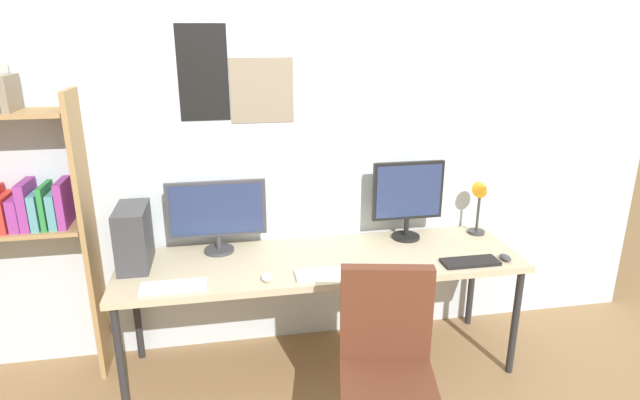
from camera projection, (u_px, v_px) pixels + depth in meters
wall_back at (309, 151)px, 3.36m from camera, size 4.78×0.11×2.60m
desk at (322, 266)px, 3.16m from camera, size 2.38×0.68×0.74m
office_chair at (386, 391)px, 2.52m from camera, size 0.52×0.53×0.99m
monitor_left at (217, 213)px, 3.16m from camera, size 0.59×0.18×0.45m
monitor_right at (408, 196)px, 3.36m from camera, size 0.46×0.18×0.51m
pc_tower at (134, 237)px, 3.00m from camera, size 0.17×0.34×0.35m
desk_lamp at (481, 197)px, 3.42m from camera, size 0.11×0.15×0.39m
keyboard_left at (173, 286)px, 2.79m from camera, size 0.35×0.13×0.02m
keyboard_center at (329, 274)px, 2.93m from camera, size 0.38×0.13×0.02m
keyboard_right at (470, 262)px, 3.08m from camera, size 0.33×0.13×0.02m
mouse_left_side at (505, 258)px, 3.12m from camera, size 0.06×0.10×0.03m
mouse_right_side at (266, 277)px, 2.87m from camera, size 0.06×0.10×0.03m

